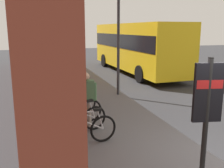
# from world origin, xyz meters

# --- Properties ---
(ground) EXTENTS (60.00, 60.00, 0.00)m
(ground) POSITION_xyz_m (6.00, -1.00, 0.00)
(ground) COLOR #2D2D30
(sidewalk_pavement) EXTENTS (24.00, 3.50, 0.12)m
(sidewalk_pavement) POSITION_xyz_m (8.00, 1.75, 0.06)
(sidewalk_pavement) COLOR slate
(sidewalk_pavement) RESTS_ON ground
(station_facade) EXTENTS (22.00, 0.65, 7.28)m
(station_facade) POSITION_xyz_m (8.99, 3.80, 3.64)
(station_facade) COLOR brown
(station_facade) RESTS_ON ground
(bicycle_mid_rack) EXTENTS (0.48, 1.76, 0.97)m
(bicycle_mid_rack) POSITION_xyz_m (1.79, 2.79, 0.51)
(bicycle_mid_rack) COLOR black
(bicycle_mid_rack) RESTS_ON sidewalk_pavement
(bicycle_far_end) EXTENTS (0.62, 1.72, 0.97)m
(bicycle_far_end) POSITION_xyz_m (2.58, 2.79, 0.51)
(bicycle_far_end) COLOR black
(bicycle_far_end) RESTS_ON sidewalk_pavement
(bicycle_nearest_sign) EXTENTS (0.48, 1.77, 0.97)m
(bicycle_nearest_sign) POSITION_xyz_m (3.39, 2.75, 0.51)
(bicycle_nearest_sign) COLOR black
(bicycle_nearest_sign) RESTS_ON sidewalk_pavement
(bicycle_by_door) EXTENTS (0.48, 1.77, 0.97)m
(bicycle_by_door) POSITION_xyz_m (4.28, 2.75, 0.51)
(bicycle_by_door) COLOR black
(bicycle_by_door) RESTS_ON sidewalk_pavement
(transit_info_sign) EXTENTS (0.19, 0.56, 2.40)m
(transit_info_sign) POSITION_xyz_m (-0.37, 0.91, 1.72)
(transit_info_sign) COLOR black
(transit_info_sign) RESTS_ON sidewalk_pavement
(city_bus) EXTENTS (10.57, 2.87, 3.35)m
(city_bus) POSITION_xyz_m (12.35, -3.00, 1.92)
(city_bus) COLOR yellow
(city_bus) RESTS_ON ground
(pedestrian_crossing_street) EXTENTS (0.29, 0.62, 1.65)m
(pedestrian_crossing_street) POSITION_xyz_m (3.05, 2.46, 1.13)
(pedestrian_crossing_street) COLOR #B2A599
(pedestrian_crossing_street) RESTS_ON sidewalk_pavement
(pedestrian_near_bus) EXTENTS (0.34, 0.67, 1.79)m
(pedestrian_near_bus) POSITION_xyz_m (6.23, 2.21, 1.22)
(pedestrian_near_bus) COLOR brown
(pedestrian_near_bus) RESTS_ON sidewalk_pavement
(street_lamp) EXTENTS (0.28, 0.28, 5.34)m
(street_lamp) POSITION_xyz_m (6.41, 0.30, 3.27)
(street_lamp) COLOR #333338
(street_lamp) RESTS_ON sidewalk_pavement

